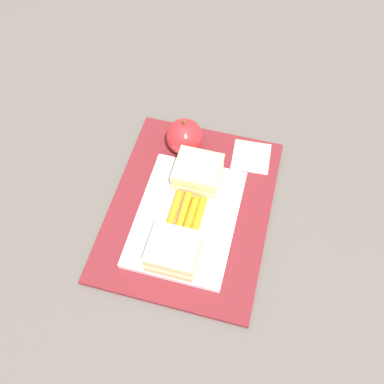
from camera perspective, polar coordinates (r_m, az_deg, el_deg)
name	(u,v)px	position (r m, az deg, el deg)	size (l,w,h in m)	color
ground_plane	(190,210)	(0.76, -0.24, -2.40)	(2.40, 2.40, 0.00)	#56514C
lunchbag_mat	(190,208)	(0.76, -0.24, -2.22)	(0.36, 0.28, 0.01)	maroon
food_tray	(187,218)	(0.74, -0.74, -3.46)	(0.23, 0.17, 0.01)	white
sandwich_half_left	(174,252)	(0.68, -2.49, -8.02)	(0.07, 0.08, 0.04)	#DBC189
sandwich_half_right	(198,173)	(0.75, 0.78, 2.64)	(0.07, 0.08, 0.04)	#DBC189
carrot_sticks_bundle	(187,214)	(0.73, -0.74, -2.96)	(0.08, 0.06, 0.02)	orange
apple	(184,137)	(0.80, -1.02, 7.46)	(0.07, 0.07, 0.08)	red
paper_napkin	(251,157)	(0.82, 7.98, 4.73)	(0.07, 0.07, 0.00)	white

